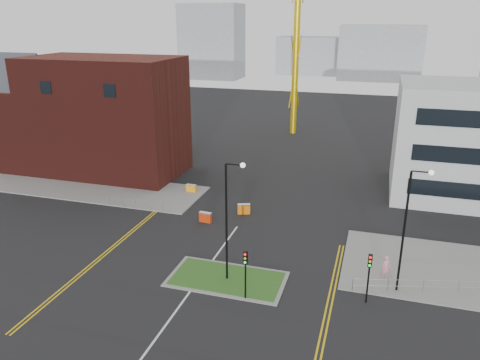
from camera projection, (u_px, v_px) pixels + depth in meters
The scene contains 22 objects.
ground at pixel (153, 342), 27.98m from camera, with size 200.00×200.00×0.00m, color black.
pavement_left at pixel (83, 187), 53.30m from camera, with size 28.00×8.00×0.12m, color slate.
island_kerb at pixel (227, 279), 34.64m from camera, with size 8.60×4.60×0.08m, color slate.
grass_island at pixel (227, 279), 34.64m from camera, with size 8.00×4.00×0.12m, color #24511B.
brick_building at pixel (85, 116), 57.28m from camera, with size 24.20×10.07×14.24m.
streetlamp_island at pixel (229, 213), 32.80m from camera, with size 1.46×0.36×9.18m.
streetlamp_right_near at pixel (409, 222), 31.32m from camera, with size 1.46×0.36×9.18m.
traffic_light_island at pixel (245, 266), 31.43m from camera, with size 0.28×0.33×3.65m.
traffic_light_right at pixel (369, 269), 31.05m from camera, with size 0.28×0.33×3.65m.
railing_left at pixel (136, 202), 47.00m from camera, with size 6.05×0.05×1.10m.
centre_line at pixel (168, 322), 29.79m from camera, with size 0.15×30.00×0.01m, color silver.
yellow_left_a at pixel (111, 247), 39.47m from camera, with size 0.12×24.00×0.01m, color gold.
yellow_left_b at pixel (114, 248), 39.39m from camera, with size 0.12×24.00×0.01m, color gold.
yellow_right_a at pixel (325, 312), 30.80m from camera, with size 0.12×20.00×0.01m, color gold.
yellow_right_b at pixel (330, 313), 30.71m from camera, with size 0.12×20.00×0.01m, color gold.
skyline_a at pixel (212, 42), 143.63m from camera, with size 18.00×12.00×22.00m, color gray.
skyline_b at pixel (380, 53), 139.96m from camera, with size 24.00×12.00×16.00m, color gray.
skyline_d at pixel (324, 56), 154.58m from camera, with size 30.00×12.00×12.00m, color gray.
pedestrian at pixel (386, 267), 34.52m from camera, with size 0.67×0.44×1.83m, color pink.
barrier_left at pixel (191, 188), 51.52m from camera, with size 1.14×0.40×0.95m.
barrier_mid at pixel (205, 217), 44.15m from camera, with size 1.20×0.49×0.99m.
barrier_right at pixel (244, 208), 45.99m from camera, with size 1.29×0.80×1.03m.
Camera 1 is at (11.70, -20.67, 18.46)m, focal length 35.00 mm.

